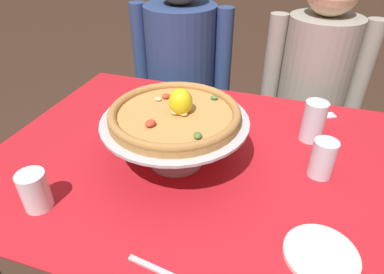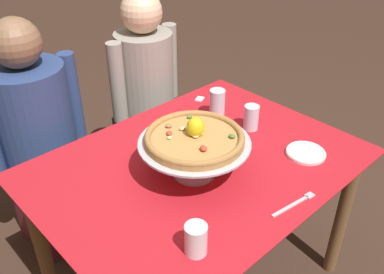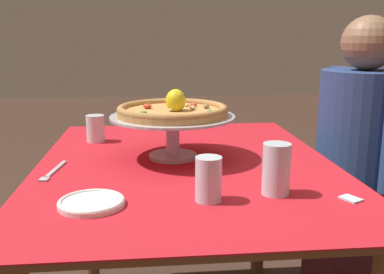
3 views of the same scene
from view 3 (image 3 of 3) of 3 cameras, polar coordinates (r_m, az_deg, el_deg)
The scene contains 10 objects.
dining_table at distance 1.47m, azimuth -0.79°, elevation -7.00°, with size 1.25×0.94×0.72m.
pizza_stand at distance 1.46m, azimuth -2.51°, elevation 1.45°, with size 0.41×0.41×0.14m.
pizza at distance 1.45m, azimuth -2.51°, elevation 3.49°, with size 0.36×0.36×0.09m.
water_glass_back_right at distance 1.16m, azimuth 10.76°, elevation -4.49°, with size 0.07×0.07×0.13m.
water_glass_front_left at distance 1.74m, azimuth -12.30°, elevation 0.86°, with size 0.07×0.07×0.10m.
water_glass_side_right at distance 1.09m, azimuth 2.14°, elevation -5.80°, with size 0.07×0.07×0.11m.
side_plate at distance 1.10m, azimuth -12.80°, elevation -8.20°, with size 0.16×0.16×0.02m.
dinner_fork at distance 1.39m, azimuth -17.45°, elevation -4.30°, with size 0.20×0.05×0.01m.
sugar_packet at distance 1.18m, azimuth 19.73°, elevation -7.49°, with size 0.05×0.04×0.01m, color silver.
diner_left at distance 1.98m, azimuth 20.56°, elevation -3.55°, with size 0.51×0.38×1.20m.
Camera 3 is at (1.37, -0.12, 1.12)m, focal length 41.48 mm.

